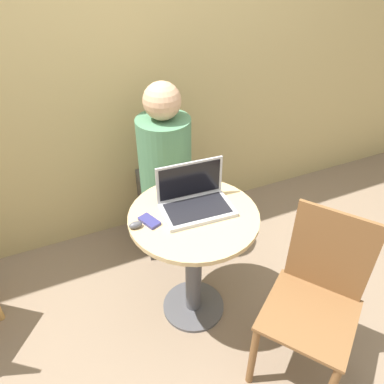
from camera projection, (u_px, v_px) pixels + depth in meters
ground_plane at (193, 307)px, 2.28m from camera, size 12.00×12.00×0.00m
back_wall at (128, 47)px, 2.21m from camera, size 7.00×0.05×2.60m
round_table at (194, 246)px, 1.98m from camera, size 0.66×0.66×0.73m
laptop at (195, 200)px, 1.87m from camera, size 0.36×0.24×0.23m
cell_phone at (149, 221)px, 1.80m from camera, size 0.09×0.12×0.02m
computer_mouse at (135, 225)px, 1.76m from camera, size 0.06×0.04×0.03m
chair_empty at (315, 301)px, 1.74m from camera, size 0.56×0.56×0.92m
person_seated at (164, 183)px, 2.46m from camera, size 0.37×0.52×1.21m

